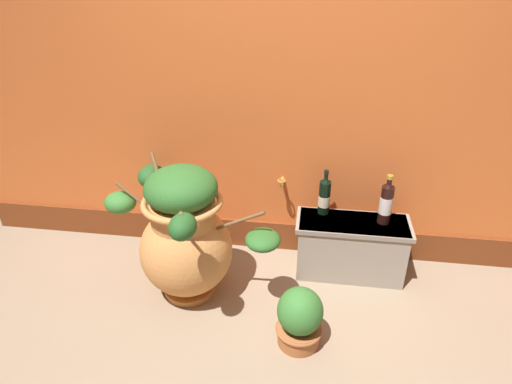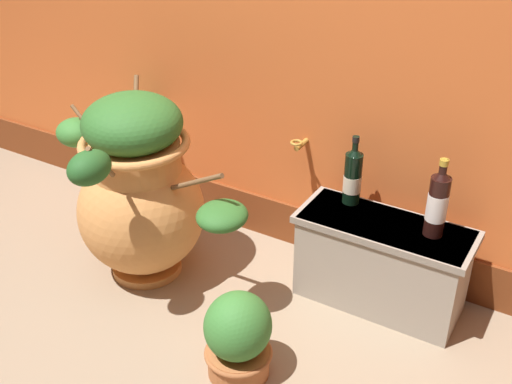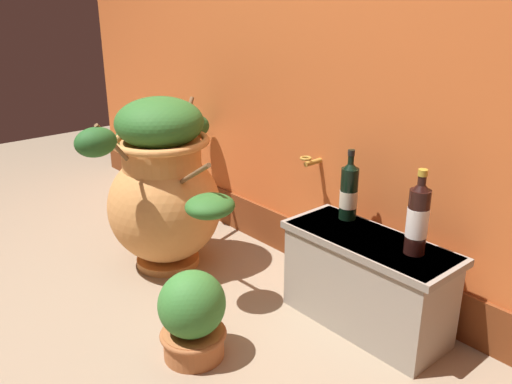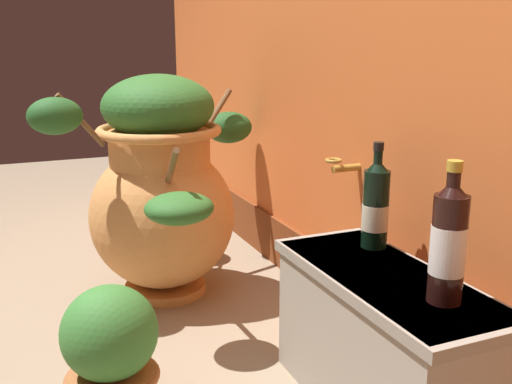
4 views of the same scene
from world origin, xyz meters
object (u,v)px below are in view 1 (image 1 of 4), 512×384
at_px(wine_bottle_left, 325,195).
at_px(potted_shrub, 300,318).
at_px(wine_bottle_middle, 386,202).
at_px(terracotta_urn, 185,234).

xyz_separation_m(wine_bottle_left, potted_shrub, (-0.10, -0.75, -0.35)).
distance_m(wine_bottle_left, potted_shrub, 0.84).
bearing_deg(wine_bottle_middle, wine_bottle_left, 170.39).
relative_size(wine_bottle_left, wine_bottle_middle, 0.93).
xyz_separation_m(terracotta_urn, potted_shrub, (0.72, -0.34, -0.25)).
bearing_deg(terracotta_urn, wine_bottle_left, 26.98).
distance_m(wine_bottle_middle, potted_shrub, 0.92).
distance_m(wine_bottle_left, wine_bottle_middle, 0.38).
distance_m(terracotta_urn, wine_bottle_middle, 1.25).
bearing_deg(potted_shrub, terracotta_urn, 154.92).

